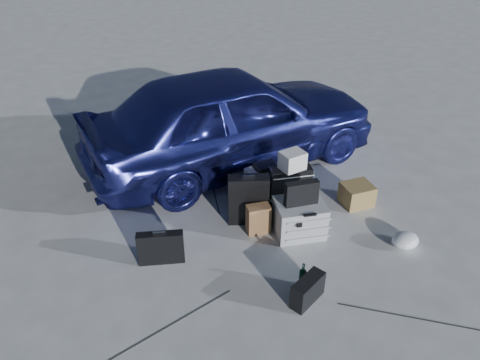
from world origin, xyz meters
name	(u,v)px	position (x,y,z in m)	size (l,w,h in m)	color
ground	(281,260)	(0.00, 0.00, 0.00)	(60.00, 60.00, 0.00)	beige
car	(232,118)	(0.22, 2.14, 0.69)	(1.63, 4.05, 1.38)	navy
pelican_case	(299,218)	(0.38, 0.37, 0.20)	(0.54, 0.44, 0.39)	#B0B3B6
laptop_bag	(302,193)	(0.38, 0.37, 0.53)	(0.37, 0.09, 0.28)	black
briefcase	(161,248)	(-1.19, 0.42, 0.19)	(0.48, 0.11, 0.37)	black
suitcase_left	(248,200)	(-0.08, 0.77, 0.30)	(0.47, 0.17, 0.61)	black
suitcase_right	(289,190)	(0.46, 0.80, 0.30)	(0.49, 0.18, 0.59)	black
white_carton	(292,160)	(0.47, 0.79, 0.70)	(0.27, 0.21, 0.21)	silver
duffel_bag	(266,187)	(0.28, 1.09, 0.19)	(0.76, 0.33, 0.38)	black
flat_box_white	(265,172)	(0.27, 1.09, 0.42)	(0.42, 0.31, 0.07)	silver
flat_box_black	(265,166)	(0.28, 1.11, 0.48)	(0.27, 0.19, 0.06)	black
kraft_bag	(258,219)	(-0.05, 0.54, 0.17)	(0.26, 0.16, 0.35)	#9A6743
cardboard_box	(357,194)	(1.31, 0.63, 0.13)	(0.36, 0.31, 0.27)	olive
plastic_bag	(405,240)	(1.36, -0.26, 0.08)	(0.30, 0.26, 0.17)	white
messenger_bag	(308,290)	(-0.01, -0.60, 0.13)	(0.38, 0.14, 0.27)	black
green_bottle	(303,276)	(0.03, -0.42, 0.14)	(0.07, 0.07, 0.28)	black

